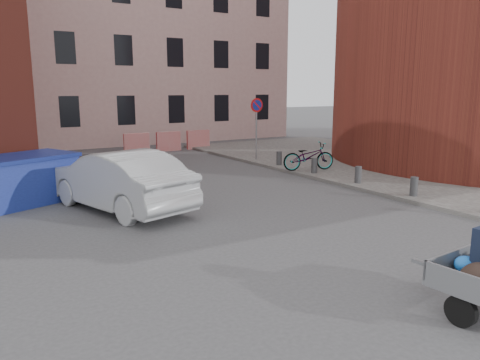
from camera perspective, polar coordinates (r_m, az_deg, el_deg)
ground at (r=9.58m, az=3.07°, el=-8.19°), size 120.00×120.00×0.00m
sidewalk at (r=19.22m, az=21.31°, el=1.02°), size 9.00×24.00×0.12m
building_pink at (r=31.72m, az=-11.03°, el=17.80°), size 16.00×8.00×14.00m
no_parking_sign at (r=20.29m, az=2.04°, el=7.81°), size 0.60×0.09×2.65m
bollards at (r=15.78m, az=14.21°, el=0.64°), size 0.22×9.02×0.55m
barriers at (r=24.46m, az=-8.69°, el=4.68°), size 4.70×0.18×1.00m
dumpster at (r=14.23m, az=-25.78°, el=-0.07°), size 3.62×2.84×1.35m
silver_car at (r=12.73m, az=-14.61°, el=-0.02°), size 2.93×5.07×1.58m
bicycle at (r=17.90m, az=8.35°, el=2.87°), size 2.12×1.26×1.05m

